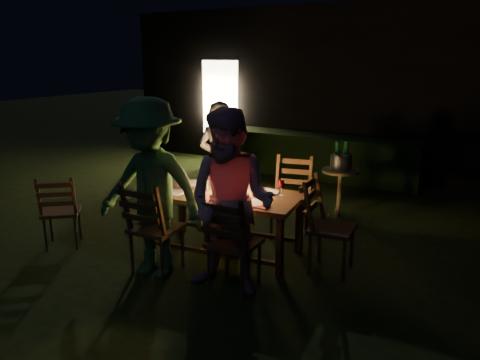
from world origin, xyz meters
The scene contains 29 objects.
garden_envelope centered at (-0.01, 6.15, 1.58)m, with size 40.00×40.00×3.20m.
dining_table centered at (0.07, -0.19, 0.65)m, with size 1.82×1.07×0.72m.
chair_near_left centered at (-0.28, -1.01, 0.32)m, with size 0.50×0.54×1.07m.
chair_near_right centered at (0.61, -0.90, 0.31)m, with size 0.47×0.51×1.03m.
chair_far_left centered at (-0.47, 0.52, 0.30)m, with size 0.52×0.55×1.00m.
chair_far_right centered at (0.52, 0.64, 0.32)m, with size 0.57×0.60×1.05m.
chair_end centered at (1.29, -0.04, 0.32)m, with size 0.54×0.51×1.05m.
chair_spare centered at (-1.73, -1.03, 0.29)m, with size 0.62×0.62×0.95m.
person_house_side centered at (-0.48, 0.57, 0.85)m, with size 0.62×0.40×1.69m, color beige.
person_opp_right centered at (0.62, -0.95, 0.90)m, with size 0.88×0.68×1.80m, color pink.
person_opp_left centered at (-0.28, -1.06, 0.93)m, with size 1.21×0.69×1.87m, color #366D38.
lantern centered at (0.11, -0.13, 0.88)m, with size 0.16×0.16×0.35m.
plate_far_left centered at (-0.50, -0.04, 0.73)m, with size 0.25×0.25×0.01m, color white.
plate_near_left centered at (-0.45, -0.48, 0.73)m, with size 0.25×0.25×0.01m, color white.
plate_far_right centered at (0.49, 0.08, 0.73)m, with size 0.25×0.25×0.01m, color white.
plate_near_right centered at (0.54, -0.35, 0.73)m, with size 0.25×0.25×0.01m, color white.
wineglass_a centered at (-0.26, 0.05, 0.81)m, with size 0.06×0.06×0.18m, color #59070F, non-canonical shape.
wineglass_b centered at (-0.63, -0.40, 0.81)m, with size 0.06×0.06×0.18m, color #59070F, non-canonical shape.
wineglass_c centered at (0.40, -0.43, 0.81)m, with size 0.06×0.06×0.18m, color #59070F, non-canonical shape.
wineglass_d centered at (0.66, 0.06, 0.81)m, with size 0.06×0.06×0.18m, color #59070F, non-canonical shape.
wineglass_e centered at (0.01, -0.50, 0.81)m, with size 0.06×0.06×0.18m, color silver, non-canonical shape.
bottle_table centered at (-0.18, -0.22, 0.86)m, with size 0.07×0.07×0.28m, color #0F471E.
napkin_left centered at (-0.04, -0.53, 0.73)m, with size 0.18×0.14×0.01m, color red.
napkin_right centered at (0.65, -0.42, 0.73)m, with size 0.18×0.14×0.01m, color red.
phone centered at (-0.51, -0.56, 0.72)m, with size 0.14×0.07×0.01m, color black.
side_table centered at (0.81, 1.70, 0.62)m, with size 0.52×0.52×0.70m.
ice_bucket centered at (0.81, 1.70, 0.81)m, with size 0.30×0.30×0.22m, color #A5A8AD.
bottle_bucket_a centered at (0.76, 1.66, 0.86)m, with size 0.07×0.07×0.32m, color #0F471E.
bottle_bucket_b centered at (0.86, 1.74, 0.86)m, with size 0.07×0.07×0.32m, color #0F471E.
Camera 1 is at (2.82, -4.54, 2.25)m, focal length 35.00 mm.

